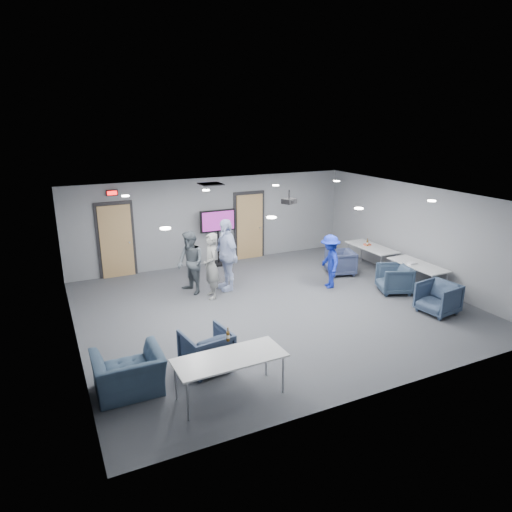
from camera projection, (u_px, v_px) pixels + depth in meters
name	position (u px, v px, depth m)	size (l,w,h in m)	color
floor	(273.00, 307.00, 11.19)	(9.00, 9.00, 0.00)	#3D3F45
ceiling	(274.00, 198.00, 10.39)	(9.00, 9.00, 0.00)	silver
wall_back	(214.00, 221.00, 14.24)	(9.00, 0.02, 2.70)	gray
wall_front	(389.00, 319.00, 7.34)	(9.00, 0.02, 2.70)	gray
wall_left	(70.00, 283.00, 8.93)	(0.02, 8.00, 2.70)	gray
wall_right	(417.00, 234.00, 12.65)	(0.02, 8.00, 2.70)	gray
door_left	(116.00, 241.00, 13.04)	(1.06, 0.17, 2.24)	black
door_right	(249.00, 226.00, 14.78)	(1.06, 0.17, 2.24)	black
exit_sign	(112.00, 193.00, 12.62)	(0.32, 0.08, 0.16)	black
hvac_diffuser	(211.00, 184.00, 12.61)	(0.60, 0.60, 0.03)	black
downlights	(274.00, 198.00, 10.40)	(6.18, 3.78, 0.02)	white
person_a	(211.00, 266.00, 11.54)	(0.62, 0.41, 1.70)	gray
person_b	(191.00, 263.00, 11.84)	(0.81, 0.63, 1.67)	#535C63
person_c	(226.00, 255.00, 12.09)	(1.13, 0.47, 1.93)	silver
person_d	(330.00, 261.00, 12.28)	(0.95, 0.54, 1.47)	#192BA3
chair_right_a	(340.00, 262.00, 13.43)	(0.76, 0.78, 0.71)	#343D5B
chair_right_b	(394.00, 279.00, 12.03)	(0.79, 0.81, 0.74)	#314155
chair_right_c	(438.00, 298.00, 10.74)	(0.80, 0.82, 0.75)	#34435A
chair_front_a	(206.00, 350.00, 8.35)	(0.81, 0.84, 0.76)	#34415A
chair_front_b	(129.00, 373.00, 7.61)	(1.12, 0.98, 0.73)	#374B60
table_right_a	(371.00, 248.00, 13.72)	(0.72, 1.72, 0.73)	#B6B9BB
table_right_b	(418.00, 266.00, 12.08)	(0.69, 1.66, 0.73)	#B6B9BB
table_front_left	(230.00, 359.00, 7.42)	(1.84, 0.80, 0.73)	#B6B9BB
bottle_front	(228.00, 336.00, 7.92)	(0.07, 0.07, 0.25)	#55370E
bottle_right	(367.00, 243.00, 13.75)	(0.06, 0.06, 0.23)	#55370E
snack_box	(367.00, 245.00, 13.83)	(0.20, 0.13, 0.04)	#D35334
wrapper	(412.00, 263.00, 12.06)	(0.23, 0.16, 0.05)	silver
tv_stand	(218.00, 234.00, 14.14)	(1.13, 0.54, 1.74)	black
projector	(289.00, 201.00, 11.66)	(0.41, 0.38, 0.35)	black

